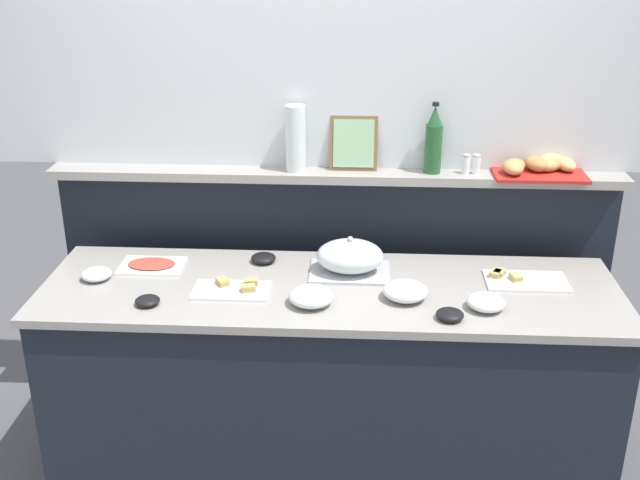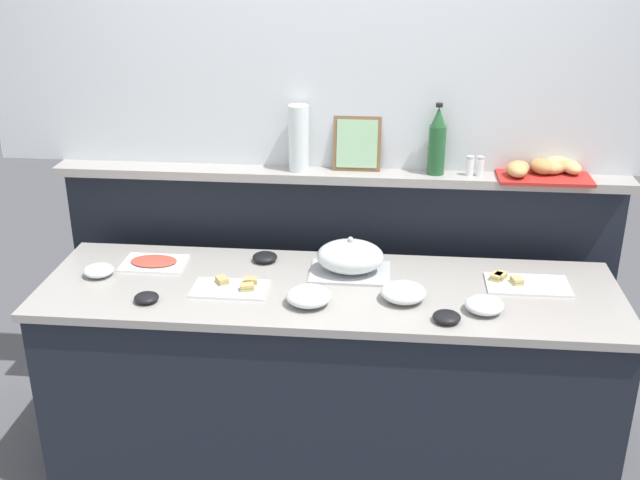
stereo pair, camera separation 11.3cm
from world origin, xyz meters
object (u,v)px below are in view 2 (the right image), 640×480
at_px(water_carafe, 299,138).
at_px(salt_shaker, 470,166).
at_px(bread_basket, 544,169).
at_px(glass_bowl_extra, 484,305).
at_px(glass_bowl_medium, 309,297).
at_px(sandwich_platter_side, 232,287).
at_px(glass_bowl_small, 99,271).
at_px(pepper_shaker, 480,166).
at_px(condiment_bowl_cream, 447,317).
at_px(glass_bowl_large, 403,293).
at_px(wine_bottle_green, 437,142).
at_px(serving_cloche, 350,258).
at_px(sandwich_platter_front, 523,283).
at_px(framed_picture, 357,144).
at_px(condiment_bowl_teal, 146,298).
at_px(cold_cuts_platter, 154,262).
at_px(condiment_bowl_red, 265,257).

bearing_deg(water_carafe, salt_shaker, 0.00).
bearing_deg(bread_basket, glass_bowl_extra, -115.15).
bearing_deg(glass_bowl_medium, sandwich_platter_side, 163.32).
bearing_deg(glass_bowl_small, pepper_shaker, 15.37).
bearing_deg(condiment_bowl_cream, glass_bowl_large, 135.64).
distance_m(glass_bowl_medium, bread_basket, 1.21).
bearing_deg(condiment_bowl_cream, wine_bottle_green, 92.58).
distance_m(glass_bowl_medium, salt_shaker, 0.96).
height_order(serving_cloche, glass_bowl_large, serving_cloche).
relative_size(sandwich_platter_front, glass_bowl_small, 2.66).
bearing_deg(bread_basket, pepper_shaker, -178.66).
distance_m(glass_bowl_medium, framed_picture, 0.80).
height_order(glass_bowl_medium, wine_bottle_green, wine_bottle_green).
relative_size(sandwich_platter_side, condiment_bowl_teal, 3.15).
height_order(glass_bowl_medium, pepper_shaker, pepper_shaker).
bearing_deg(glass_bowl_small, glass_bowl_medium, -10.66).
bearing_deg(cold_cuts_platter, bread_basket, 10.52).
relative_size(condiment_bowl_cream, salt_shaker, 1.22).
bearing_deg(bread_basket, glass_bowl_large, -137.38).
distance_m(salt_shaker, bread_basket, 0.32).
height_order(sandwich_platter_front, cold_cuts_platter, sandwich_platter_front).
height_order(cold_cuts_platter, condiment_bowl_cream, condiment_bowl_cream).
distance_m(sandwich_platter_side, salt_shaker, 1.17).
relative_size(glass_bowl_large, glass_bowl_small, 1.41).
bearing_deg(condiment_bowl_teal, serving_cloche, 23.00).
distance_m(sandwich_platter_side, water_carafe, 0.74).
bearing_deg(condiment_bowl_cream, pepper_shaker, 77.15).
height_order(glass_bowl_small, framed_picture, framed_picture).
relative_size(glass_bowl_medium, salt_shaker, 2.05).
xyz_separation_m(sandwich_platter_side, condiment_bowl_teal, (-0.32, -0.14, 0.01)).
height_order(wine_bottle_green, framed_picture, wine_bottle_green).
bearing_deg(pepper_shaker, wine_bottle_green, 177.40).
xyz_separation_m(condiment_bowl_red, wine_bottle_green, (0.74, 0.23, 0.48)).
bearing_deg(sandwich_platter_side, glass_bowl_extra, -5.51).
bearing_deg(bread_basket, glass_bowl_small, -166.62).
height_order(glass_bowl_small, wine_bottle_green, wine_bottle_green).
distance_m(glass_bowl_medium, condiment_bowl_teal, 0.64).
bearing_deg(framed_picture, wine_bottle_green, -4.83).
height_order(sandwich_platter_side, condiment_bowl_teal, sandwich_platter_side).
relative_size(glass_bowl_medium, condiment_bowl_red, 1.64).
bearing_deg(salt_shaker, glass_bowl_medium, -136.58).
height_order(condiment_bowl_cream, wine_bottle_green, wine_bottle_green).
bearing_deg(glass_bowl_small, glass_bowl_large, -4.64).
relative_size(glass_bowl_small, glass_bowl_extra, 0.85).
relative_size(glass_bowl_medium, condiment_bowl_cream, 1.68).
xyz_separation_m(serving_cloche, bread_basket, (0.83, 0.33, 0.32)).
height_order(sandwich_platter_side, salt_shaker, salt_shaker).
bearing_deg(sandwich_platter_front, condiment_bowl_red, 172.91).
bearing_deg(pepper_shaker, condiment_bowl_cream, -102.85).
relative_size(serving_cloche, glass_bowl_small, 2.67).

